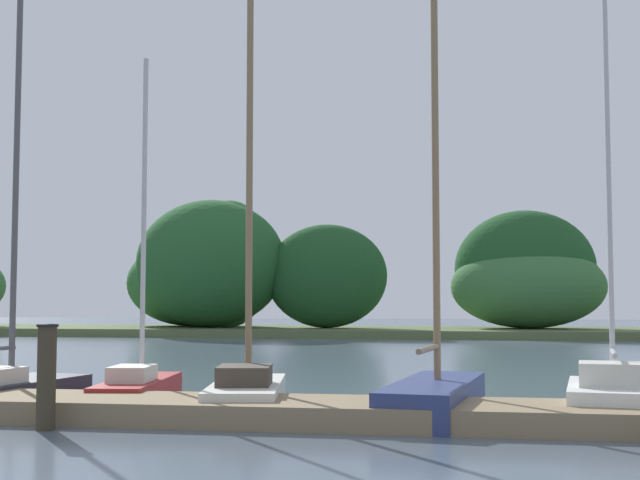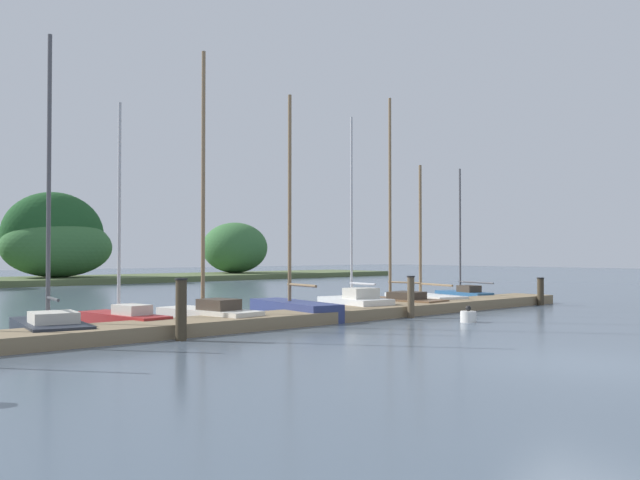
# 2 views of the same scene
# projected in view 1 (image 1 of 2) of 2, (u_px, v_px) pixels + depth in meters

# --- Properties ---
(dock_pier) EXTENTS (27.53, 1.80, 0.35)m
(dock_pier) POSITION_uv_depth(u_px,v_px,m) (333.00, 413.00, 12.84)
(dock_pier) COLOR #847051
(dock_pier) RESTS_ON ground
(far_shore) EXTENTS (68.54, 8.19, 7.08)m
(far_shore) POSITION_uv_depth(u_px,v_px,m) (329.00, 283.00, 44.89)
(far_shore) COLOR #56663D
(far_shore) RESTS_ON ground
(sailboat_2) EXTENTS (1.92, 4.00, 7.66)m
(sailboat_2) POSITION_uv_depth(u_px,v_px,m) (5.00, 383.00, 15.35)
(sailboat_2) COLOR #232833
(sailboat_2) RESTS_ON ground
(sailboat_3) EXTENTS (1.31, 3.66, 6.37)m
(sailboat_3) POSITION_uv_depth(u_px,v_px,m) (139.00, 383.00, 15.67)
(sailboat_3) COLOR maroon
(sailboat_3) RESTS_ON ground
(sailboat_4) EXTENTS (1.67, 3.84, 8.08)m
(sailboat_4) POSITION_uv_depth(u_px,v_px,m) (247.00, 384.00, 14.48)
(sailboat_4) COLOR silver
(sailboat_4) RESTS_ON ground
(sailboat_5) EXTENTS (1.66, 4.38, 7.26)m
(sailboat_5) POSITION_uv_depth(u_px,v_px,m) (436.00, 390.00, 13.91)
(sailboat_5) COLOR navy
(sailboat_5) RESTS_ON ground
(sailboat_6) EXTENTS (1.70, 3.03, 6.90)m
(sailboat_6) POSITION_uv_depth(u_px,v_px,m) (614.00, 395.00, 13.37)
(sailboat_6) COLOR white
(sailboat_6) RESTS_ON ground
(mooring_piling_1) EXTENTS (0.31, 0.31, 1.50)m
(mooring_piling_1) POSITION_uv_depth(u_px,v_px,m) (46.00, 376.00, 12.35)
(mooring_piling_1) COLOR #3D3323
(mooring_piling_1) RESTS_ON ground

